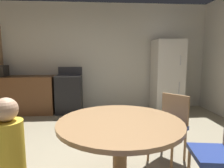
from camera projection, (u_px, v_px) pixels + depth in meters
name	position (u px, v px, depth m)	size (l,w,h in m)	color
wall_back	(95.00, 57.00, 5.12)	(6.08, 0.12, 2.70)	beige
kitchen_counter	(18.00, 95.00, 4.72)	(1.75, 0.60, 0.90)	brown
oven_range	(69.00, 93.00, 4.81)	(0.60, 0.60, 1.10)	black
refrigerator	(167.00, 76.00, 4.88)	(0.68, 0.68, 1.76)	silver
dining_table	(120.00, 136.00, 1.91)	(1.21, 1.21, 0.76)	#9E754C
chair_northeast	(170.00, 123.00, 2.59)	(0.56, 0.56, 0.87)	#9E754C
chair_east	(222.00, 150.00, 1.85)	(0.46, 0.46, 0.87)	#9E754C
person_child	(10.00, 166.00, 1.44)	(0.29, 0.29, 1.09)	#3D4C84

